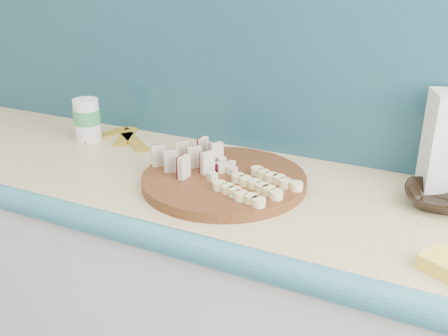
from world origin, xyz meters
TOP-DOWN VIEW (x-y plane):
  - kitchen_counter at (0.10, 1.50)m, footprint 2.20×0.63m
  - backsplash at (0.10, 1.79)m, footprint 2.20×0.02m
  - cutting_board at (0.17, 1.50)m, footprint 0.54×0.54m
  - apple_wedges at (0.07, 1.51)m, footprint 0.17×0.18m
  - apple_chunks at (0.15, 1.51)m, footprint 0.07×0.07m
  - banana_slices at (0.28, 1.46)m, footprint 0.19×0.19m
  - brown_bowl at (0.68, 1.61)m, footprint 0.18×0.18m
  - canister at (-0.36, 1.62)m, footprint 0.08×0.08m
  - banana_peel at (-0.28, 1.68)m, footprint 0.25×0.21m

SIDE VIEW (x-z plane):
  - kitchen_counter at x=0.10m, z-range 0.00..0.91m
  - banana_peel at x=-0.28m, z-range 0.91..0.92m
  - cutting_board at x=0.17m, z-range 0.91..0.94m
  - brown_bowl at x=0.68m, z-range 0.91..0.95m
  - banana_slices at x=0.28m, z-range 0.94..0.95m
  - apple_chunks at x=0.15m, z-range 0.94..0.96m
  - apple_wedges at x=0.07m, z-range 0.94..0.99m
  - canister at x=-0.36m, z-range 0.91..1.05m
  - backsplash at x=0.10m, z-range 0.91..1.41m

